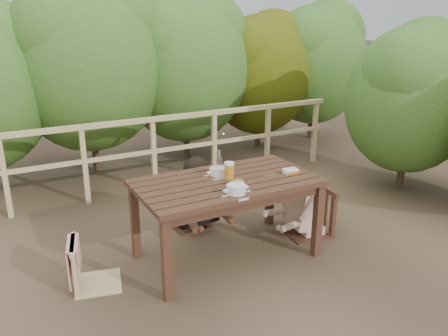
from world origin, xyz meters
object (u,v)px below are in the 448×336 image
beer_glass (229,171)px  bottle (219,163)px  chair_right (308,191)px  soup_near (236,190)px  chair_far (190,186)px  bread_roll (238,183)px  diner_right (311,181)px  soup_far (218,172)px  butter_tub (290,172)px  woman (189,171)px  chair_left (94,242)px  table (226,219)px

beer_glass → bottle: bearing=95.9°
chair_right → soup_near: (-1.10, -0.36, 0.35)m
chair_far → bread_roll: (0.03, -0.99, 0.36)m
bread_roll → chair_right: bearing=11.8°
diner_right → beer_glass: 1.04m
diner_right → soup_far: 1.08m
diner_right → butter_tub: (-0.41, -0.17, 0.22)m
soup_near → bottle: size_ratio=1.11×
woman → beer_glass: woman is taller
bread_roll → butter_tub: 0.62m
soup_near → butter_tub: size_ratio=2.00×
chair_left → bread_roll: (1.26, -0.28, 0.41)m
chair_left → butter_tub: (1.88, -0.24, 0.40)m
woman → diner_right: size_ratio=1.08×
beer_glass → woman: bearing=93.4°
chair_right → bread_roll: size_ratio=7.24×
table → beer_glass: bearing=23.4°
chair_far → woman: bearing=86.9°
chair_right → beer_glass: bearing=-82.0°
chair_far → butter_tub: size_ratio=6.49×
chair_left → woman: woman is taller
diner_right → soup_near: (-1.13, -0.36, 0.24)m
soup_far → bread_roll: 0.34m
table → chair_left: bearing=175.3°
woman → bottle: bearing=89.7°
bread_roll → beer_glass: size_ratio=0.74×
soup_near → butter_tub: 0.75m
chair_left → soup_near: soup_near is taller
chair_left → beer_glass: size_ratio=4.60×
soup_near → soup_far: (0.08, 0.49, -0.00)m
soup_near → diner_right: bearing=17.7°
woman → bottle: (0.03, -0.64, 0.27)m
soup_near → bottle: bearing=78.2°
soup_far → bottle: bearing=40.8°
chair_left → woman: size_ratio=0.65×
chair_right → woman: 1.31m
chair_left → butter_tub: size_ratio=5.82×
woman → butter_tub: woman is taller
chair_right → woman: woman is taller
soup_far → beer_glass: (0.04, -0.15, 0.04)m
beer_glass → table: bearing=-156.6°
chair_far → soup_far: (0.01, -0.65, 0.37)m
woman → bread_roll: bearing=88.6°
chair_far → butter_tub: chair_far is taller
chair_right → bottle: size_ratio=3.78×
soup_near → soup_far: size_ratio=1.05×
woman → diner_right: (1.05, -0.80, -0.05)m
chair_left → soup_far: 1.30m
bread_roll → soup_near: bearing=-124.5°
chair_right → beer_glass: size_ratio=5.37×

